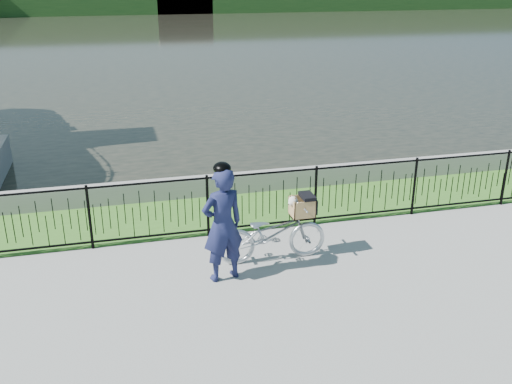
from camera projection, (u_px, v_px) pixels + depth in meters
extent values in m
plane|color=gray|center=(289.00, 272.00, 8.97)|extent=(120.00, 120.00, 0.00)
cube|color=#386C21|center=(250.00, 209.00, 11.32)|extent=(60.00, 2.00, 0.01)
plane|color=black|center=(145.00, 40.00, 38.79)|extent=(120.00, 120.00, 0.00)
cube|color=gray|center=(239.00, 183.00, 12.15)|extent=(60.00, 0.30, 0.40)
imported|color=#AFB5BC|center=(272.00, 233.00, 9.19)|extent=(1.80, 0.63, 0.95)
cube|color=black|center=(302.00, 216.00, 9.21)|extent=(0.38, 0.18, 0.02)
cube|color=#9D7B49|center=(302.00, 215.00, 9.21)|extent=(0.37, 0.33, 0.01)
cube|color=#9D7B49|center=(299.00, 203.00, 9.30)|extent=(0.37, 0.01, 0.30)
cube|color=#9D7B49|center=(305.00, 211.00, 9.01)|extent=(0.37, 0.02, 0.30)
cube|color=#9D7B49|center=(313.00, 206.00, 9.20)|extent=(0.01, 0.33, 0.30)
cube|color=#9D7B49|center=(292.00, 208.00, 9.12)|extent=(0.02, 0.33, 0.30)
cube|color=black|center=(307.00, 196.00, 9.11)|extent=(0.20, 0.35, 0.06)
cube|color=black|center=(314.00, 204.00, 9.19)|extent=(0.02, 0.35, 0.24)
ellipsoid|color=silver|center=(301.00, 208.00, 9.16)|extent=(0.31, 0.22, 0.20)
sphere|color=silver|center=(293.00, 201.00, 9.05)|extent=(0.15, 0.15, 0.15)
sphere|color=silver|center=(290.00, 203.00, 9.03)|extent=(0.07, 0.07, 0.07)
sphere|color=black|center=(289.00, 204.00, 9.02)|extent=(0.02, 0.02, 0.02)
cone|color=olive|center=(292.00, 196.00, 9.08)|extent=(0.06, 0.08, 0.08)
cone|color=olive|center=(295.00, 198.00, 9.00)|extent=(0.06, 0.08, 0.08)
imported|color=#171B3F|center=(223.00, 225.00, 8.47)|extent=(0.74, 0.58, 1.79)
ellipsoid|color=black|center=(221.00, 169.00, 8.16)|extent=(0.26, 0.29, 0.18)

